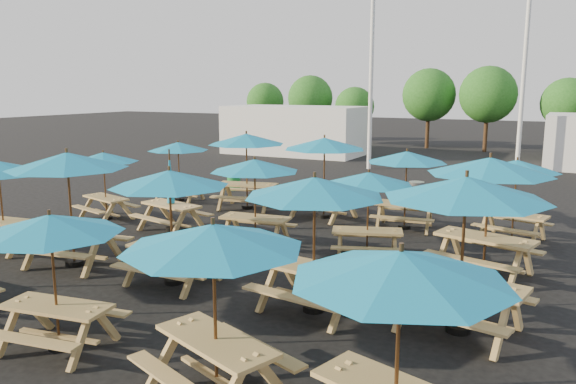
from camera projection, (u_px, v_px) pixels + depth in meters
The scene contains 31 objects.
ground at pixel (261, 245), 14.03m from camera, with size 120.00×120.00×0.00m, color black.
picnic_unit_2 at pixel (103, 160), 16.46m from camera, with size 2.49×2.49×2.03m.
picnic_unit_3 at pixel (178, 149), 19.19m from camera, with size 2.28×2.28×2.06m.
picnic_unit_5 at pixel (68, 166), 12.02m from camera, with size 2.90×2.90×2.54m.
picnic_unit_6 at pixel (171, 198), 15.27m from camera, with size 2.05×1.88×2.26m.
picnic_unit_7 at pixel (246, 143), 17.87m from camera, with size 2.93×2.93×2.46m.
picnic_unit_8 at pixel (50, 231), 8.13m from camera, with size 2.40×2.40×2.09m.
picnic_unit_9 at pixel (170, 184), 10.90m from camera, with size 2.37×2.37×2.32m.
picnic_unit_10 at pixel (255, 169), 13.66m from camera, with size 2.43×2.43×2.18m.
picnic_unit_11 at pixel (324, 147), 16.60m from camera, with size 3.00×3.00×2.44m.
picnic_unit_12 at pixel (213, 245), 6.85m from camera, with size 2.92×2.92×2.27m.
picnic_unit_13 at pixel (314, 193), 9.51m from camera, with size 2.75×2.75×2.41m.
picnic_unit_14 at pixel (369, 182), 12.61m from camera, with size 2.60×2.60×2.03m.
picnic_unit_15 at pixel (407, 160), 15.33m from camera, with size 2.47×2.47×2.19m.
picnic_unit_16 at pixel (400, 276), 5.66m from camera, with size 2.87×2.87×2.29m.
picnic_unit_17 at pixel (466, 195), 8.65m from camera, with size 2.99×2.99×2.56m.
picnic_unit_18 at pixel (490, 172), 11.37m from camera, with size 3.05×3.05×2.51m.
picnic_unit_19 at pixel (517, 170), 14.14m from camera, with size 2.51×2.51×2.10m.
waste_bin_0 at pixel (234, 179), 21.55m from camera, with size 0.51×0.51×0.82m, color #188835.
waste_bin_1 at pixel (367, 192), 19.00m from camera, with size 0.51×0.51×0.82m, color #E1490D.
waste_bin_2 at pixel (416, 194), 18.55m from camera, with size 0.51×0.51×0.82m, color gray.
waste_bin_3 at pixel (438, 199), 17.72m from camera, with size 0.51×0.51×0.82m, color gray.
mast_0 at pixel (372, 41), 26.08m from camera, with size 0.20×0.20×12.00m, color silver.
mast_1 at pixel (527, 39), 24.92m from camera, with size 0.20×0.20×12.00m, color silver.
event_tent_0 at pixel (295, 130), 33.11m from camera, with size 8.00×4.00×2.80m, color silver.
tree_0 at pixel (265, 102), 41.91m from camera, with size 2.80×2.80×4.24m.
tree_1 at pixel (310, 98), 38.73m from camera, with size 3.11×3.11×4.72m.
tree_2 at pixel (355, 107), 37.11m from camera, with size 2.59×2.59×3.93m.
tree_3 at pixel (429, 95), 35.82m from camera, with size 3.36×3.36×5.09m.
tree_4 at pixel (488, 95), 33.77m from camera, with size 3.41×3.41×5.17m.
tree_5 at pixel (567, 103), 32.29m from camera, with size 2.94×2.94×4.45m.
Camera 1 is at (6.78, -11.75, 3.88)m, focal length 35.00 mm.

